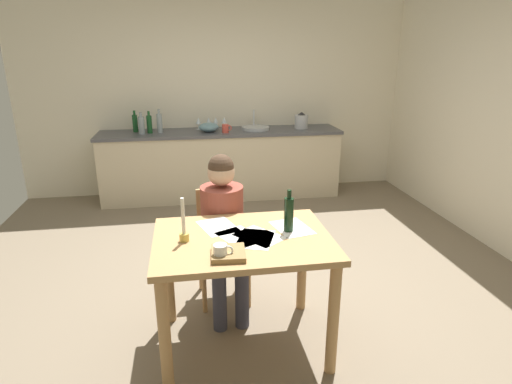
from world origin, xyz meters
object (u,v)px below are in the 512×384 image
(person_seated, at_px, (224,224))
(bottle_oil, at_px, (135,123))
(bottle_vinegar, at_px, (141,125))
(bottle_wine_red, at_px, (149,124))
(chair_at_table, at_px, (222,239))
(teacup_on_counter, at_px, (226,129))
(wine_glass_back_left, at_px, (209,121))
(stovetop_kettle, at_px, (301,121))
(sink_unit, at_px, (256,128))
(wine_glass_by_kettle, at_px, (216,121))
(bottle_sauce, at_px, (160,123))
(book_magazine, at_px, (228,253))
(mixing_bowl, at_px, (209,127))
(dining_table, at_px, (243,257))
(wine_bottle_on_table, at_px, (289,214))
(candlestick, at_px, (184,229))
(wine_glass_back_right, at_px, (198,121))
(wine_glass_near_sink, at_px, (224,120))
(coffee_mug, at_px, (221,252))

(person_seated, bearing_deg, bottle_oil, 108.06)
(bottle_oil, xyz_separation_m, bottle_vinegar, (0.09, -0.15, -0.00))
(bottle_wine_red, bearing_deg, bottle_vinegar, -153.34)
(chair_at_table, height_order, teacup_on_counter, teacup_on_counter)
(wine_glass_back_left, height_order, teacup_on_counter, wine_glass_back_left)
(person_seated, height_order, stovetop_kettle, person_seated)
(sink_unit, relative_size, stovetop_kettle, 1.64)
(stovetop_kettle, bearing_deg, person_seated, -116.36)
(person_seated, relative_size, bottle_oil, 4.35)
(bottle_oil, bearing_deg, wine_glass_by_kettle, 3.67)
(bottle_sauce, bearing_deg, book_magazine, -80.96)
(chair_at_table, height_order, mixing_bowl, mixing_bowl)
(dining_table, bearing_deg, sink_unit, 79.18)
(wine_bottle_on_table, bearing_deg, chair_at_table, 122.82)
(wine_bottle_on_table, height_order, sink_unit, sink_unit)
(dining_table, bearing_deg, candlestick, 178.95)
(sink_unit, bearing_deg, teacup_on_counter, -159.59)
(wine_bottle_on_table, bearing_deg, wine_glass_back_right, 98.05)
(sink_unit, bearing_deg, wine_glass_back_right, 168.94)
(sink_unit, bearing_deg, wine_glass_by_kettle, 164.24)
(mixing_bowl, distance_m, wine_glass_near_sink, 0.30)
(book_magazine, distance_m, sink_unit, 3.43)
(bottle_oil, relative_size, bottle_sauce, 0.91)
(candlestick, distance_m, teacup_on_counter, 3.01)
(sink_unit, distance_m, wine_glass_back_left, 0.63)
(bottle_oil, distance_m, wine_glass_back_left, 0.94)
(mixing_bowl, bearing_deg, bottle_oil, 172.09)
(bottle_oil, bearing_deg, person_seated, -71.94)
(coffee_mug, height_order, mixing_bowl, mixing_bowl)
(bottle_sauce, xyz_separation_m, wine_glass_back_right, (0.49, 0.18, -0.02))
(mixing_bowl, distance_m, wine_glass_by_kettle, 0.23)
(candlestick, relative_size, wine_bottle_on_table, 1.00)
(coffee_mug, relative_size, wine_glass_back_right, 0.74)
(bottle_oil, bearing_deg, bottle_sauce, -20.32)
(wine_bottle_on_table, bearing_deg, coffee_mug, -145.69)
(chair_at_table, distance_m, sink_unit, 2.60)
(teacup_on_counter, bearing_deg, bottle_sauce, 171.89)
(wine_bottle_on_table, relative_size, teacup_on_counter, 2.25)
(chair_at_table, height_order, wine_glass_near_sink, wine_glass_near_sink)
(dining_table, distance_m, wine_bottle_on_table, 0.40)
(mixing_bowl, bearing_deg, bottle_vinegar, -178.67)
(mixing_bowl, bearing_deg, teacup_on_counter, -26.74)
(wine_bottle_on_table, bearing_deg, wine_glass_near_sink, 92.00)
(bottle_vinegar, bearing_deg, chair_at_table, -71.92)
(book_magazine, bearing_deg, coffee_mug, -140.55)
(bottle_oil, relative_size, wine_glass_back_right, 1.79)
(sink_unit, xyz_separation_m, bottle_vinegar, (-1.46, -0.07, 0.09))
(wine_glass_near_sink, bearing_deg, coffee_mug, -95.69)
(person_seated, distance_m, wine_glass_back_right, 2.78)
(dining_table, xyz_separation_m, chair_at_table, (-0.08, 0.65, -0.17))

